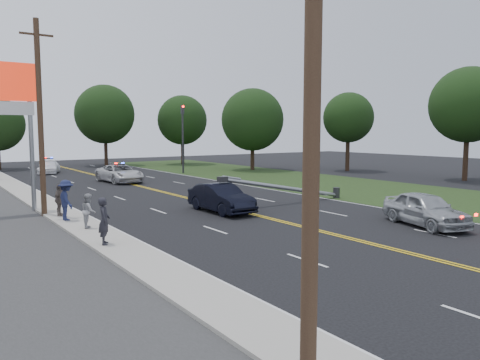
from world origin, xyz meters
TOP-DOWN VIEW (x-y plane):
  - ground at (0.00, 0.00)m, footprint 120.00×120.00m
  - sidewalk at (-8.40, 10.00)m, footprint 1.80×70.00m
  - grass_verge at (13.50, 10.00)m, footprint 12.00×80.00m
  - centerline_yellow at (0.00, 10.00)m, footprint 0.36×80.00m
  - pylon_sign at (-10.50, 14.00)m, footprint 3.20×0.35m
  - traffic_signal at (8.30, 30.00)m, footprint 0.28×0.41m
  - fallen_streetlight at (4.19, 8.00)m, footprint 9.36×0.44m
  - utility_pole_near at (-9.20, -8.00)m, footprint 1.60×0.28m
  - utility_pole_mid at (-9.20, 12.00)m, footprint 1.60×0.28m
  - tree_7 at (5.30, 45.40)m, footprint 7.44×7.44m
  - tree_8 at (14.51, 42.01)m, footprint 6.50×6.50m
  - tree_9 at (16.80, 29.37)m, footprint 7.01×7.01m
  - tree_12 at (25.51, 9.23)m, footprint 6.62×6.62m
  - tree_13 at (24.62, 22.27)m, footprint 5.49×5.49m
  - crashed_sedan at (-1.00, 7.79)m, footprint 1.64×4.68m
  - waiting_sedan at (4.83, -0.75)m, footprint 3.14×4.96m
  - emergency_a at (-0.25, 25.37)m, footprint 2.89×5.63m
  - emergency_b at (-3.30, 37.81)m, footprint 3.28×4.89m
  - bystander_a at (-8.77, 3.73)m, footprint 0.63×0.76m
  - bystander_b at (-8.34, 7.11)m, footprint 0.78×0.89m
  - bystander_c at (-8.70, 9.49)m, footprint 0.77×1.29m
  - bystander_d at (-8.68, 10.92)m, footprint 0.87×1.01m

SIDE VIEW (x-z plane):
  - ground at x=0.00m, z-range 0.00..0.00m
  - grass_verge at x=13.50m, z-range 0.00..0.01m
  - centerline_yellow at x=0.00m, z-range 0.01..0.01m
  - sidewalk at x=-8.40m, z-range 0.00..0.12m
  - emergency_b at x=-3.30m, z-range 0.00..1.32m
  - emergency_a at x=-0.25m, z-range 0.00..1.52m
  - crashed_sedan at x=-1.00m, z-range 0.00..1.54m
  - waiting_sedan at x=4.83m, z-range 0.00..1.57m
  - bystander_b at x=-8.34m, z-range 0.12..1.65m
  - fallen_streetlight at x=4.19m, z-range -0.04..1.88m
  - bystander_d at x=-8.68m, z-range 0.12..1.74m
  - bystander_a at x=-8.77m, z-range 0.12..1.91m
  - bystander_c at x=-8.70m, z-range 0.12..2.07m
  - traffic_signal at x=8.30m, z-range 0.68..7.73m
  - utility_pole_near at x=-9.20m, z-range 0.08..10.08m
  - utility_pole_mid at x=-9.20m, z-range 0.08..10.08m
  - tree_9 at x=16.80m, z-range 1.07..10.24m
  - tree_8 at x=14.51m, z-range 1.28..10.36m
  - tree_13 at x=24.62m, z-range 1.54..10.15m
  - pylon_sign at x=-10.50m, z-range 2.00..10.00m
  - tree_7 at x=5.30m, z-range 1.38..11.61m
  - tree_12 at x=25.51m, z-range 1.67..11.66m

